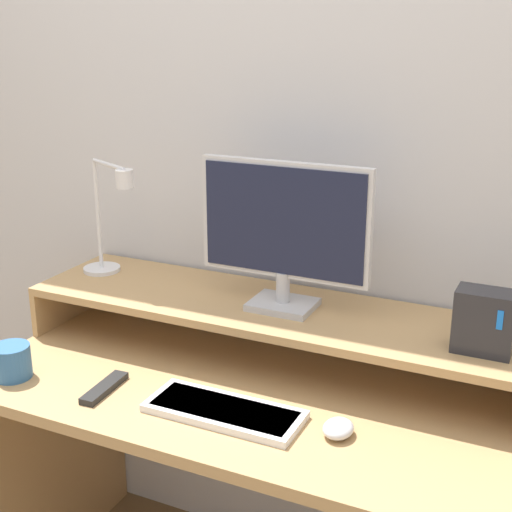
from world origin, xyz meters
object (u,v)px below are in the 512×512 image
Objects in this scene: router_dock at (484,321)px; mouse at (338,428)px; desk_lamp at (109,224)px; mug at (12,362)px; remote_control at (104,388)px; monitor at (284,230)px; keyboard at (224,411)px.

router_dock reaches higher than mouse.
mug is at bearing -94.66° from desk_lamp.
mouse is 0.84m from mug.
mug is (-0.03, -0.39, -0.27)m from desk_lamp.
remote_control is at bearing -57.86° from desk_lamp.
monitor is 4.74× the size of mug.
router_dock reaches higher than remote_control.
remote_control is (-0.58, -0.05, -0.01)m from mouse.
monitor reaches higher than mouse.
monitor is 0.48m from keyboard.
monitor is 3.10× the size of router_dock.
router_dock is 1.15m from mug.
monitor is 0.55m from desk_lamp.
mug is (-0.84, -0.09, 0.03)m from mouse.
mouse is 0.51× the size of remote_control.
monitor is at bearing 46.95° from remote_control.
mug is (-1.09, -0.34, -0.18)m from router_dock.
mug is (-0.25, -0.04, 0.04)m from remote_control.
mouse is at bearing 5.39° from remote_control.
keyboard reaches higher than remote_control.
mug reaches higher than remote_control.
router_dock is at bearing 19.72° from remote_control.
mouse is at bearing 6.29° from keyboard.
keyboard is at bearing 6.47° from mug.
monitor is 2.80× the size of remote_control.
monitor is 0.53m from router_dock.
remote_control is at bearing -133.05° from monitor.
mug is at bearing -173.53° from keyboard.
monitor is at bearing 88.66° from keyboard.
keyboard is at bearing -31.30° from desk_lamp.
desk_lamp is 2.33× the size of router_dock.
desk_lamp is (-0.55, 0.01, -0.05)m from monitor.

